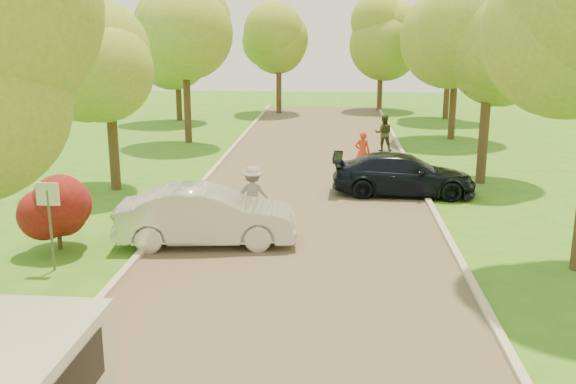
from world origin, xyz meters
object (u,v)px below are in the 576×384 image
(longboard, at_px, (253,223))
(person_olive, at_px, (384,133))
(silver_sedan, at_px, (207,216))
(person_striped, at_px, (362,153))
(skateboarder, at_px, (253,195))
(dark_sedan, at_px, (403,175))
(street_sign, at_px, (49,208))

(longboard, height_order, person_olive, person_olive)
(silver_sedan, height_order, person_striped, person_striped)
(longboard, height_order, skateboarder, skateboarder)
(silver_sedan, bearing_deg, dark_sedan, -51.41)
(skateboarder, bearing_deg, person_olive, -117.32)
(street_sign, bearing_deg, skateboarder, 41.88)
(longboard, distance_m, person_striped, 8.28)
(longboard, relative_size, skateboarder, 0.53)
(street_sign, height_order, person_olive, street_sign)
(street_sign, relative_size, silver_sedan, 0.45)
(longboard, distance_m, person_olive, 13.26)
(silver_sedan, bearing_deg, person_striped, -32.56)
(street_sign, bearing_deg, person_olive, 61.08)
(longboard, bearing_deg, person_striped, -121.61)
(dark_sedan, distance_m, person_olive, 8.26)
(longboard, bearing_deg, street_sign, 35.20)
(silver_sedan, distance_m, longboard, 2.07)
(dark_sedan, relative_size, person_olive, 2.84)
(street_sign, xyz_separation_m, skateboarder, (4.32, 3.88, -0.60))
(person_striped, relative_size, person_olive, 0.97)
(dark_sedan, distance_m, skateboarder, 6.32)
(longboard, bearing_deg, dark_sedan, -145.83)
(longboard, bearing_deg, silver_sedan, 51.49)
(street_sign, relative_size, dark_sedan, 0.44)
(street_sign, bearing_deg, longboard, 41.88)
(street_sign, xyz_separation_m, silver_sedan, (3.30, 2.22, -0.78))
(person_striped, distance_m, person_olive, 5.05)
(silver_sedan, height_order, skateboarder, skateboarder)
(street_sign, relative_size, person_olive, 1.25)
(longboard, xyz_separation_m, person_olive, (4.66, 12.39, 0.77))
(dark_sedan, xyz_separation_m, skateboarder, (-4.78, -4.13, 0.24))
(person_striped, height_order, person_olive, person_olive)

